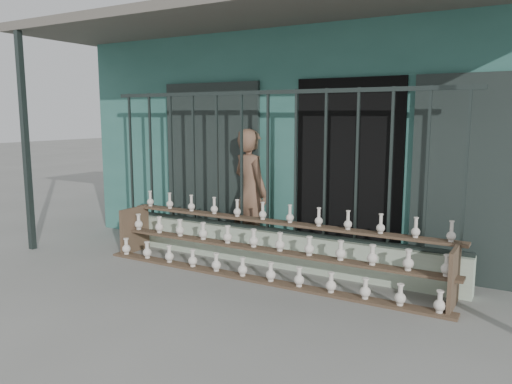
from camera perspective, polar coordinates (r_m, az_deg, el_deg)
The scene contains 6 objects.
ground at distance 5.58m, azimuth -5.25°, elevation -11.59°, with size 60.00×60.00×0.00m, color slate.
workshop_building at distance 9.02m, azimuth 10.42°, elevation 6.62°, with size 7.40×6.60×3.21m.
parapet_wall at distance 6.56m, azimuth 1.32°, elevation -6.35°, with size 5.00×0.20×0.45m, color #B3C6AA.
security_fence at distance 6.36m, azimuth 1.35°, elevation 3.47°, with size 5.00×0.04×1.80m.
shelf_rack at distance 6.08m, azimuth 1.13°, elevation -6.26°, with size 4.50×0.68×0.85m.
elderly_woman at distance 6.91m, azimuth -0.64°, elevation -0.04°, with size 0.64×0.42×1.76m, color brown.
Camera 1 is at (3.04, -4.26, 1.94)m, focal length 35.00 mm.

